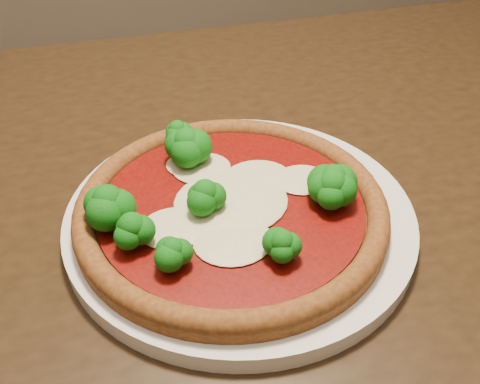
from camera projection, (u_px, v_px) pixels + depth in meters
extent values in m
cube|color=black|center=(245.00, 189.00, 0.62)|extent=(1.33, 0.88, 0.04)
cylinder|color=black|center=(445.00, 173.00, 1.27)|extent=(0.06, 0.06, 0.71)
cylinder|color=silver|center=(240.00, 216.00, 0.54)|extent=(0.35, 0.35, 0.02)
cylinder|color=brown|center=(231.00, 211.00, 0.52)|extent=(0.30, 0.30, 0.01)
torus|color=brown|center=(231.00, 205.00, 0.52)|extent=(0.30, 0.30, 0.02)
cylinder|color=#6E0905|center=(231.00, 205.00, 0.52)|extent=(0.26, 0.26, 0.00)
ellipsoid|color=beige|center=(231.00, 201.00, 0.52)|extent=(0.11, 0.10, 0.01)
ellipsoid|color=beige|center=(191.00, 164.00, 0.56)|extent=(0.05, 0.05, 0.00)
ellipsoid|color=beige|center=(258.00, 179.00, 0.54)|extent=(0.07, 0.07, 0.01)
ellipsoid|color=beige|center=(233.00, 240.00, 0.47)|extent=(0.07, 0.07, 0.01)
ellipsoid|color=beige|center=(302.00, 180.00, 0.54)|extent=(0.06, 0.05, 0.00)
ellipsoid|color=beige|center=(173.00, 228.00, 0.49)|extent=(0.06, 0.06, 0.01)
ellipsoid|color=beige|center=(202.00, 168.00, 0.56)|extent=(0.06, 0.06, 0.00)
ellipsoid|color=#147E15|center=(282.00, 243.00, 0.44)|extent=(0.04, 0.04, 0.03)
ellipsoid|color=#147E15|center=(108.00, 203.00, 0.48)|extent=(0.05, 0.05, 0.04)
ellipsoid|color=#147E15|center=(332.00, 186.00, 0.50)|extent=(0.05, 0.05, 0.04)
ellipsoid|color=#147E15|center=(110.00, 208.00, 0.48)|extent=(0.03, 0.03, 0.03)
ellipsoid|color=#147E15|center=(178.00, 131.00, 0.58)|extent=(0.03, 0.03, 0.03)
ellipsoid|color=#147E15|center=(132.00, 228.00, 0.46)|extent=(0.04, 0.04, 0.04)
ellipsoid|color=#147E15|center=(333.00, 181.00, 0.50)|extent=(0.05, 0.05, 0.04)
ellipsoid|color=#147E15|center=(205.00, 194.00, 0.49)|extent=(0.04, 0.04, 0.04)
ellipsoid|color=#147E15|center=(187.00, 144.00, 0.55)|extent=(0.05, 0.05, 0.04)
ellipsoid|color=#147E15|center=(173.00, 251.00, 0.44)|extent=(0.03, 0.03, 0.03)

